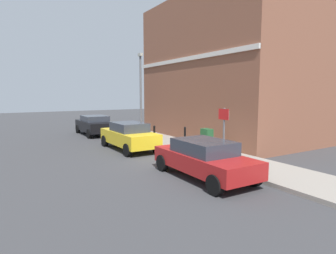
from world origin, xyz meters
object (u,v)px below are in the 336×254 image
(car_yellow, at_px, (129,136))
(bollard_near_cabinet, at_px, (185,135))
(bollard_far_kerb, at_px, (154,134))
(lamppost, at_px, (141,90))
(utility_cabinet, at_px, (207,141))
(street_sign, at_px, (224,127))
(car_red, at_px, (204,158))
(car_black, at_px, (95,125))

(car_yellow, xyz_separation_m, bollard_near_cabinet, (2.90, -1.12, -0.07))
(bollard_near_cabinet, distance_m, bollard_far_kerb, 1.84)
(bollard_near_cabinet, bearing_deg, lamppost, 90.02)
(utility_cabinet, distance_m, bollard_near_cabinet, 2.06)
(street_sign, bearing_deg, bollard_far_kerb, 90.97)
(utility_cabinet, xyz_separation_m, bollard_near_cabinet, (0.10, 2.06, 0.02))
(car_yellow, distance_m, bollard_near_cabinet, 3.11)
(utility_cabinet, relative_size, bollard_near_cabinet, 1.11)
(lamppost, bearing_deg, street_sign, -96.22)
(car_red, relative_size, lamppost, 0.75)
(utility_cabinet, height_order, street_sign, street_sign)
(car_yellow, xyz_separation_m, street_sign, (1.81, -5.48, 0.89))
(car_red, distance_m, bollard_far_kerb, 6.68)
(car_yellow, distance_m, street_sign, 5.84)
(car_black, height_order, bollard_far_kerb, car_black)
(car_red, xyz_separation_m, car_black, (-0.15, 12.69, 0.03))
(car_black, relative_size, utility_cabinet, 3.64)
(car_yellow, relative_size, utility_cabinet, 3.73)
(bollard_far_kerb, bearing_deg, street_sign, -89.03)
(street_sign, distance_m, lamppost, 10.20)
(utility_cabinet, distance_m, bollard_far_kerb, 3.63)
(car_red, bearing_deg, car_black, 1.00)
(car_black, relative_size, lamppost, 0.73)
(car_red, bearing_deg, car_yellow, 2.32)
(car_black, distance_m, lamppost, 4.27)
(car_black, xyz_separation_m, utility_cabinet, (2.73, -9.65, -0.08))
(bollard_near_cabinet, relative_size, bollard_far_kerb, 1.00)
(car_red, distance_m, lamppost, 11.38)
(car_yellow, relative_size, bollard_far_kerb, 4.13)
(car_yellow, height_order, bollard_far_kerb, car_yellow)
(car_black, distance_m, utility_cabinet, 10.03)
(car_black, distance_m, street_sign, 12.11)
(car_red, xyz_separation_m, utility_cabinet, (2.59, 3.05, -0.05))
(bollard_far_kerb, bearing_deg, bollard_near_cabinet, -49.72)
(utility_cabinet, relative_size, lamppost, 0.20)
(car_black, xyz_separation_m, bollard_near_cabinet, (2.83, -7.59, -0.05))
(street_sign, height_order, lamppost, lamppost)
(utility_cabinet, bearing_deg, lamppost, 89.27)
(car_black, height_order, lamppost, lamppost)
(car_black, bearing_deg, car_yellow, 179.28)
(bollard_near_cabinet, relative_size, lamppost, 0.18)
(car_yellow, relative_size, car_black, 1.02)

